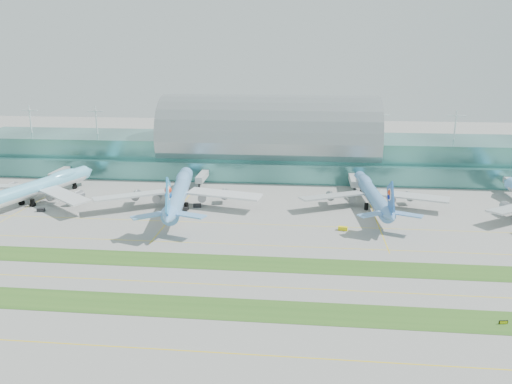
# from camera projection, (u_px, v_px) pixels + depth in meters

# --- Properties ---
(ground) EXTENTS (700.00, 700.00, 0.00)m
(ground) POSITION_uv_depth(u_px,v_px,m) (239.00, 266.00, 160.20)
(ground) COLOR gray
(ground) RESTS_ON ground
(terminal) EXTENTS (340.00, 69.10, 36.00)m
(terminal) POSITION_uv_depth(u_px,v_px,m) (269.00, 147.00, 279.51)
(terminal) COLOR #3D7A75
(terminal) RESTS_ON ground
(grass_strip_near) EXTENTS (420.00, 12.00, 0.08)m
(grass_strip_near) POSITION_uv_depth(u_px,v_px,m) (225.00, 309.00, 133.40)
(grass_strip_near) COLOR #2D591E
(grass_strip_near) RESTS_ON ground
(grass_strip_far) EXTENTS (420.00, 12.00, 0.08)m
(grass_strip_far) POSITION_uv_depth(u_px,v_px,m) (240.00, 263.00, 162.10)
(grass_strip_far) COLOR #2D591E
(grass_strip_far) RESTS_ON ground
(taxiline_a) EXTENTS (420.00, 0.35, 0.01)m
(taxiline_a) POSITION_uv_depth(u_px,v_px,m) (211.00, 352.00, 114.27)
(taxiline_a) COLOR yellow
(taxiline_a) RESTS_ON ground
(taxiline_b) EXTENTS (420.00, 0.35, 0.01)m
(taxiline_b) POSITION_uv_depth(u_px,v_px,m) (233.00, 285.00, 146.80)
(taxiline_b) COLOR yellow
(taxiline_b) RESTS_ON ground
(taxiline_c) EXTENTS (420.00, 0.35, 0.01)m
(taxiline_c) POSITION_uv_depth(u_px,v_px,m) (246.00, 245.00, 177.42)
(taxiline_c) COLOR yellow
(taxiline_c) RESTS_ON ground
(taxiline_d) EXTENTS (420.00, 0.35, 0.01)m
(taxiline_d) POSITION_uv_depth(u_px,v_px,m) (252.00, 224.00, 198.46)
(taxiline_d) COLOR yellow
(taxiline_d) RESTS_ON ground
(airliner_a) EXTENTS (70.05, 81.14, 22.81)m
(airliner_a) POSITION_uv_depth(u_px,v_px,m) (34.00, 188.00, 224.49)
(airliner_a) COLOR #6DCBF0
(airliner_a) RESTS_ON ground
(airliner_b) EXTENTS (72.52, 83.03, 22.89)m
(airliner_b) POSITION_uv_depth(u_px,v_px,m) (179.00, 191.00, 218.56)
(airliner_b) COLOR #66A3E0
(airliner_b) RESTS_ON ground
(airliner_c) EXTENTS (64.99, 74.01, 20.36)m
(airliner_c) POSITION_uv_depth(u_px,v_px,m) (372.00, 193.00, 218.57)
(airliner_c) COLOR #6097D4
(airliner_c) RESTS_ON ground
(gse_b) EXTENTS (3.30, 1.81, 1.45)m
(gse_b) POSITION_uv_depth(u_px,v_px,m) (41.00, 210.00, 213.60)
(gse_b) COLOR black
(gse_b) RESTS_ON ground
(gse_c) EXTENTS (4.14, 2.12, 1.66)m
(gse_c) POSITION_uv_depth(u_px,v_px,m) (183.00, 209.00, 214.58)
(gse_c) COLOR black
(gse_c) RESTS_ON ground
(gse_d) EXTENTS (3.77, 2.64, 1.52)m
(gse_d) POSITION_uv_depth(u_px,v_px,m) (197.00, 206.00, 219.50)
(gse_d) COLOR black
(gse_d) RESTS_ON ground
(gse_e) EXTENTS (3.76, 2.35, 1.46)m
(gse_e) POSITION_uv_depth(u_px,v_px,m) (343.00, 228.00, 191.42)
(gse_e) COLOR yellow
(gse_e) RESTS_ON ground
(gse_f) EXTENTS (4.39, 3.15, 1.79)m
(gse_f) POSITION_uv_depth(u_px,v_px,m) (390.00, 214.00, 208.25)
(gse_f) COLOR black
(gse_f) RESTS_ON ground
(taxiway_sign_east) EXTENTS (2.34, 0.62, 0.99)m
(taxiway_sign_east) POSITION_uv_depth(u_px,v_px,m) (503.00, 322.00, 125.89)
(taxiway_sign_east) COLOR black
(taxiway_sign_east) RESTS_ON ground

